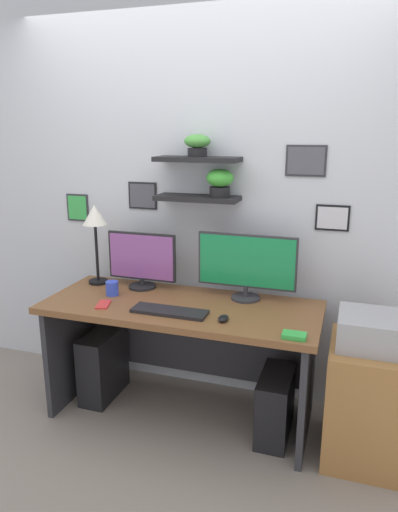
# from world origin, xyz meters

# --- Properties ---
(ground_plane) EXTENTS (8.00, 8.00, 0.00)m
(ground_plane) POSITION_xyz_m (0.00, 0.00, 0.00)
(ground_plane) COLOR gray
(back_wall_assembly) EXTENTS (4.40, 0.24, 2.70)m
(back_wall_assembly) POSITION_xyz_m (0.00, 0.44, 1.35)
(back_wall_assembly) COLOR silver
(back_wall_assembly) RESTS_ON ground
(desk) EXTENTS (1.67, 0.68, 0.75)m
(desk) POSITION_xyz_m (0.00, 0.06, 0.54)
(desk) COLOR brown
(desk) RESTS_ON ground
(monitor_left) EXTENTS (0.47, 0.18, 0.37)m
(monitor_left) POSITION_xyz_m (-0.35, 0.22, 0.94)
(monitor_left) COLOR black
(monitor_left) RESTS_ON desk
(monitor_right) EXTENTS (0.61, 0.18, 0.41)m
(monitor_right) POSITION_xyz_m (0.35, 0.22, 0.97)
(monitor_right) COLOR #2D2D33
(monitor_right) RESTS_ON desk
(keyboard) EXTENTS (0.44, 0.14, 0.02)m
(keyboard) POSITION_xyz_m (-0.01, -0.15, 0.76)
(keyboard) COLOR black
(keyboard) RESTS_ON desk
(computer_mouse) EXTENTS (0.06, 0.09, 0.03)m
(computer_mouse) POSITION_xyz_m (0.31, -0.17, 0.77)
(computer_mouse) COLOR black
(computer_mouse) RESTS_ON desk
(desk_lamp) EXTENTS (0.16, 0.16, 0.54)m
(desk_lamp) POSITION_xyz_m (-0.68, 0.20, 1.17)
(desk_lamp) COLOR black
(desk_lamp) RESTS_ON desk
(cell_phone) EXTENTS (0.11, 0.15, 0.01)m
(cell_phone) POSITION_xyz_m (-0.43, -0.16, 0.76)
(cell_phone) COLOR red
(cell_phone) RESTS_ON desk
(coffee_mug) EXTENTS (0.08, 0.08, 0.09)m
(coffee_mug) POSITION_xyz_m (-0.47, 0.02, 0.80)
(coffee_mug) COLOR blue
(coffee_mug) RESTS_ON desk
(scissors_tray) EXTENTS (0.12, 0.08, 0.02)m
(scissors_tray) POSITION_xyz_m (0.71, -0.27, 0.76)
(scissors_tray) COLOR green
(scissors_tray) RESTS_ON desk
(drawer_cabinet) EXTENTS (0.44, 0.50, 0.66)m
(drawer_cabinet) POSITION_xyz_m (1.10, -0.05, 0.33)
(drawer_cabinet) COLOR #9E6B38
(drawer_cabinet) RESTS_ON ground
(printer) EXTENTS (0.38, 0.34, 0.17)m
(printer) POSITION_xyz_m (1.10, -0.05, 0.75)
(printer) COLOR #9E9EA3
(printer) RESTS_ON drawer_cabinet
(computer_tower_left) EXTENTS (0.18, 0.40, 0.46)m
(computer_tower_left) POSITION_xyz_m (-0.58, 0.04, 0.23)
(computer_tower_left) COLOR black
(computer_tower_left) RESTS_ON ground
(computer_tower_right) EXTENTS (0.18, 0.40, 0.39)m
(computer_tower_right) POSITION_xyz_m (0.60, -0.03, 0.20)
(computer_tower_right) COLOR black
(computer_tower_right) RESTS_ON ground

